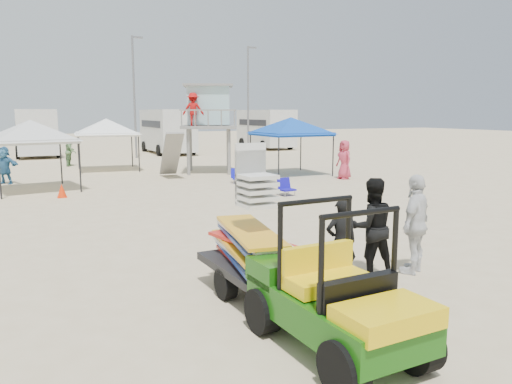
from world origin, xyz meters
name	(u,v)px	position (x,y,z in m)	size (l,w,h in m)	color
ground	(306,296)	(0.00, 0.00, 0.00)	(140.00, 140.00, 0.00)	beige
utility_cart	(335,286)	(-0.71, -1.86, 0.88)	(1.38, 2.55, 1.90)	#15520C
surf_trailer	(256,241)	(-0.70, 0.48, 0.91)	(1.46, 2.57, 2.24)	black
man_left	(341,243)	(0.81, 0.18, 0.78)	(0.57, 0.38, 1.57)	black
man_mid	(371,227)	(1.66, 0.43, 0.93)	(0.90, 0.70, 1.86)	black
man_right	(416,224)	(2.51, 0.18, 0.95)	(1.12, 0.47, 1.91)	silver
lifeguard_tower	(206,109)	(4.49, 17.17, 3.22)	(3.50, 3.50, 4.33)	gray
canopy_blue	(291,120)	(7.90, 14.55, 2.66)	(3.17, 3.17, 3.21)	black
canopy_white_a	(30,124)	(-3.72, 14.38, 2.62)	(3.40, 3.40, 3.17)	black
canopy_white_c	(106,121)	(0.07, 20.34, 2.58)	(3.28, 3.28, 3.13)	black
cone_far	(62,191)	(-2.88, 12.22, 0.25)	(0.34, 0.34, 0.50)	#FD3108
beach_chair_b	(285,187)	(4.67, 9.19, 0.31)	(0.60, 0.64, 0.64)	#150FA6
beach_chair_c	(238,176)	(4.37, 12.91, 0.31)	(0.71, 0.78, 0.64)	#1013B7
rv_mid_left	(36,130)	(-3.00, 31.49, 1.80)	(2.65, 6.50, 3.25)	silver
rv_mid_right	(167,129)	(6.00, 29.99, 1.80)	(2.64, 7.00, 3.25)	silver
rv_far_right	(265,127)	(15.00, 31.49, 1.80)	(2.64, 6.60, 3.25)	silver
light_pole_left	(134,98)	(3.00, 27.00, 4.00)	(0.14, 0.14, 8.00)	slate
light_pole_right	(248,100)	(12.00, 28.50, 4.00)	(0.14, 0.14, 8.00)	slate
distant_beachgoers	(135,156)	(1.16, 18.79, 0.84)	(15.15, 19.56, 1.79)	#C3374F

